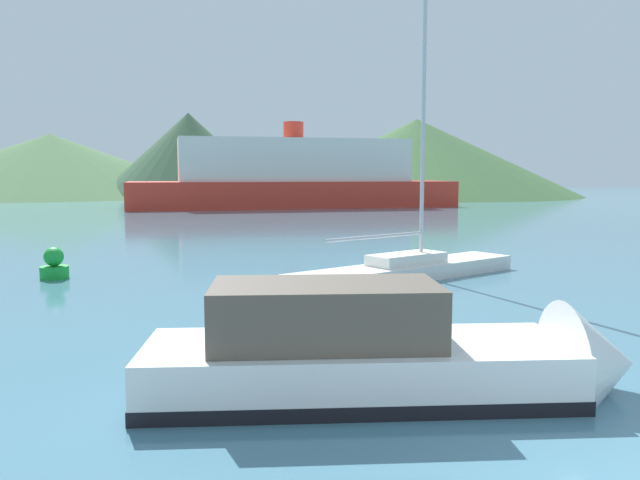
# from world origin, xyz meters

# --- Properties ---
(motorboat_near) EXTENTS (7.26, 3.05, 2.17)m
(motorboat_near) POSITION_xyz_m (-1.77, 4.47, 0.53)
(motorboat_near) COLOR white
(motorboat_near) RESTS_ON ground_plane
(sailboat_inner) EXTENTS (8.09, 4.86, 8.68)m
(sailboat_inner) POSITION_xyz_m (1.87, 13.65, 0.36)
(sailboat_inner) COLOR white
(sailboat_inner) RESTS_ON ground_plane
(ferry_distant) EXTENTS (30.26, 7.96, 7.93)m
(ferry_distant) POSITION_xyz_m (6.02, 54.17, 2.78)
(ferry_distant) COLOR red
(ferry_distant) RESTS_ON ground_plane
(buoy_marker) EXTENTS (0.83, 0.83, 0.95)m
(buoy_marker) POSITION_xyz_m (-8.40, 16.13, 0.39)
(buoy_marker) COLOR green
(buoy_marker) RESTS_ON ground_plane
(hill_central) EXTENTS (48.44, 48.44, 8.83)m
(hill_central) POSITION_xyz_m (-22.25, 93.35, 4.42)
(hill_central) COLOR #476B42
(hill_central) RESTS_ON ground_plane
(hill_east) EXTENTS (24.27, 24.27, 11.20)m
(hill_east) POSITION_xyz_m (-2.99, 81.99, 5.60)
(hill_east) COLOR #38563D
(hill_east) RESTS_ON ground_plane
(hill_far_east) EXTENTS (45.59, 45.59, 10.92)m
(hill_far_east) POSITION_xyz_m (29.08, 81.34, 5.46)
(hill_far_east) COLOR #3D6038
(hill_far_east) RESTS_ON ground_plane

